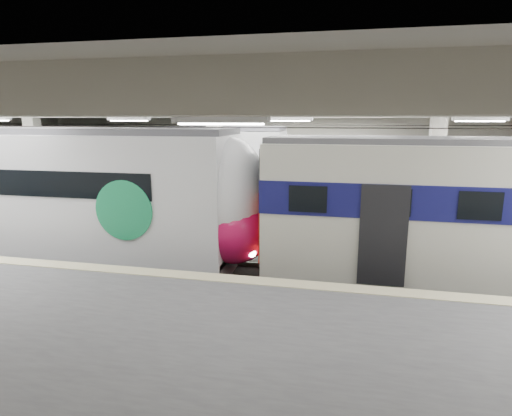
# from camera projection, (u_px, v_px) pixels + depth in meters

# --- Properties ---
(station_hall) EXTENTS (36.00, 24.00, 5.75)m
(station_hall) POSITION_uv_depth(u_px,v_px,m) (269.00, 185.00, 11.38)
(station_hall) COLOR black
(station_hall) RESTS_ON ground
(modern_emu) EXTENTS (14.58, 3.01, 4.67)m
(modern_emu) POSITION_uv_depth(u_px,v_px,m) (82.00, 198.00, 14.66)
(modern_emu) COLOR white
(modern_emu) RESTS_ON ground
(older_rer) EXTENTS (13.50, 2.98, 4.45)m
(older_rer) POSITION_uv_depth(u_px,v_px,m) (503.00, 215.00, 11.90)
(older_rer) COLOR beige
(older_rer) RESTS_ON ground
(far_train) EXTENTS (14.61, 3.46, 4.61)m
(far_train) POSITION_uv_depth(u_px,v_px,m) (130.00, 174.00, 20.15)
(far_train) COLOR white
(far_train) RESTS_ON ground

